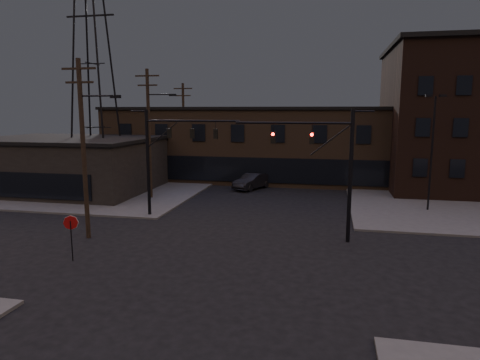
# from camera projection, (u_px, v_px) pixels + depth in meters

# --- Properties ---
(ground) EXTENTS (140.00, 140.00, 0.00)m
(ground) POSITION_uv_depth(u_px,v_px,m) (227.00, 259.00, 23.13)
(ground) COLOR black
(ground) RESTS_ON ground
(sidewalk_nw) EXTENTS (30.00, 30.00, 0.15)m
(sidewalk_nw) POSITION_uv_depth(u_px,v_px,m) (86.00, 180.00, 48.86)
(sidewalk_nw) COLOR #474744
(sidewalk_nw) RESTS_ON ground
(building_row) EXTENTS (40.00, 12.00, 8.00)m
(building_row) POSITION_uv_depth(u_px,v_px,m) (284.00, 145.00, 49.51)
(building_row) COLOR #493626
(building_row) RESTS_ON ground
(building_left) EXTENTS (16.00, 12.00, 5.00)m
(building_left) POSITION_uv_depth(u_px,v_px,m) (69.00, 166.00, 42.27)
(building_left) COLOR black
(building_left) RESTS_ON ground
(traffic_signal_near) EXTENTS (7.12, 0.24, 8.00)m
(traffic_signal_near) POSITION_uv_depth(u_px,v_px,m) (331.00, 161.00, 25.58)
(traffic_signal_near) COLOR black
(traffic_signal_near) RESTS_ON ground
(traffic_signal_far) EXTENTS (7.12, 0.24, 8.00)m
(traffic_signal_far) POSITION_uv_depth(u_px,v_px,m) (164.00, 151.00, 31.42)
(traffic_signal_far) COLOR black
(traffic_signal_far) RESTS_ON ground
(stop_sign) EXTENTS (0.72, 0.33, 2.48)m
(stop_sign) POSITION_uv_depth(u_px,v_px,m) (71.00, 227.00, 22.55)
(stop_sign) COLOR black
(stop_sign) RESTS_ON ground
(utility_pole_near) EXTENTS (3.70, 0.28, 11.00)m
(utility_pole_near) POSITION_uv_depth(u_px,v_px,m) (84.00, 145.00, 26.04)
(utility_pole_near) COLOR black
(utility_pole_near) RESTS_ON ground
(utility_pole_mid) EXTENTS (3.70, 0.28, 11.50)m
(utility_pole_mid) POSITION_uv_depth(u_px,v_px,m) (150.00, 131.00, 37.79)
(utility_pole_mid) COLOR black
(utility_pole_mid) RESTS_ON ground
(utility_pole_far) EXTENTS (2.20, 0.28, 11.00)m
(utility_pole_far) POSITION_uv_depth(u_px,v_px,m) (184.00, 129.00, 49.65)
(utility_pole_far) COLOR black
(utility_pole_far) RESTS_ON ground
(transmission_tower) EXTENTS (7.00, 7.00, 25.00)m
(transmission_tower) POSITION_uv_depth(u_px,v_px,m) (93.00, 64.00, 42.17)
(transmission_tower) COLOR black
(transmission_tower) RESTS_ON ground
(lot_light_a) EXTENTS (1.50, 0.28, 9.14)m
(lot_light_a) POSITION_uv_depth(u_px,v_px,m) (432.00, 142.00, 33.09)
(lot_light_a) COLOR black
(lot_light_a) RESTS_ON ground
(parked_car_lot_a) EXTENTS (4.15, 2.48, 1.32)m
(parked_car_lot_a) POSITION_uv_depth(u_px,v_px,m) (423.00, 188.00, 39.93)
(parked_car_lot_a) COLOR black
(parked_car_lot_a) RESTS_ON sidewalk_ne
(car_crossing) EXTENTS (3.57, 5.11, 1.60)m
(car_crossing) POSITION_uv_depth(u_px,v_px,m) (252.00, 181.00, 43.51)
(car_crossing) COLOR black
(car_crossing) RESTS_ON ground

